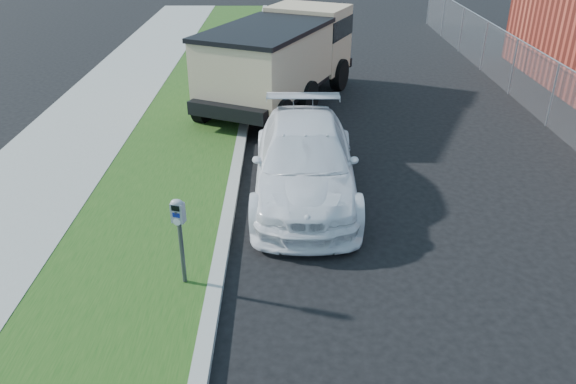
{
  "coord_description": "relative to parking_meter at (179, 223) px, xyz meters",
  "views": [
    {
      "loc": [
        -1.46,
        -8.02,
        5.68
      ],
      "look_at": [
        -1.4,
        1.0,
        1.0
      ],
      "focal_mm": 35.0,
      "sensor_mm": 36.0,
      "label": 1
    }
  ],
  "objects": [
    {
      "name": "streetside",
      "position": [
        -2.46,
        2.51,
        -1.17
      ],
      "size": [
        6.12,
        50.0,
        0.15
      ],
      "color": "gray",
      "rests_on": "ground"
    },
    {
      "name": "white_wagon",
      "position": [
        2.07,
        3.35,
        -0.47
      ],
      "size": [
        2.23,
        5.33,
        1.54
      ],
      "primitive_type": "imported",
      "rotation": [
        0.0,
        0.0,
        -0.01
      ],
      "color": "white",
      "rests_on": "ground"
    },
    {
      "name": "parking_meter",
      "position": [
        0.0,
        0.0,
        0.0
      ],
      "size": [
        0.24,
        0.19,
        1.52
      ],
      "rotation": [
        0.0,
        0.0,
        -0.28
      ],
      "color": "#3F4247",
      "rests_on": "ground"
    },
    {
      "name": "chainlink_fence",
      "position": [
        9.1,
        7.51,
        0.02
      ],
      "size": [
        0.06,
        30.06,
        30.0
      ],
      "color": "slate",
      "rests_on": "ground"
    },
    {
      "name": "ground",
      "position": [
        3.1,
        0.51,
        -1.24
      ],
      "size": [
        120.0,
        120.0,
        0.0
      ],
      "primitive_type": "plane",
      "color": "black",
      "rests_on": "ground"
    },
    {
      "name": "dump_truck",
      "position": [
        1.6,
        9.75,
        0.25
      ],
      "size": [
        5.03,
        7.14,
        2.64
      ],
      "rotation": [
        0.0,
        0.0,
        -0.43
      ],
      "color": "black",
      "rests_on": "ground"
    }
  ]
}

